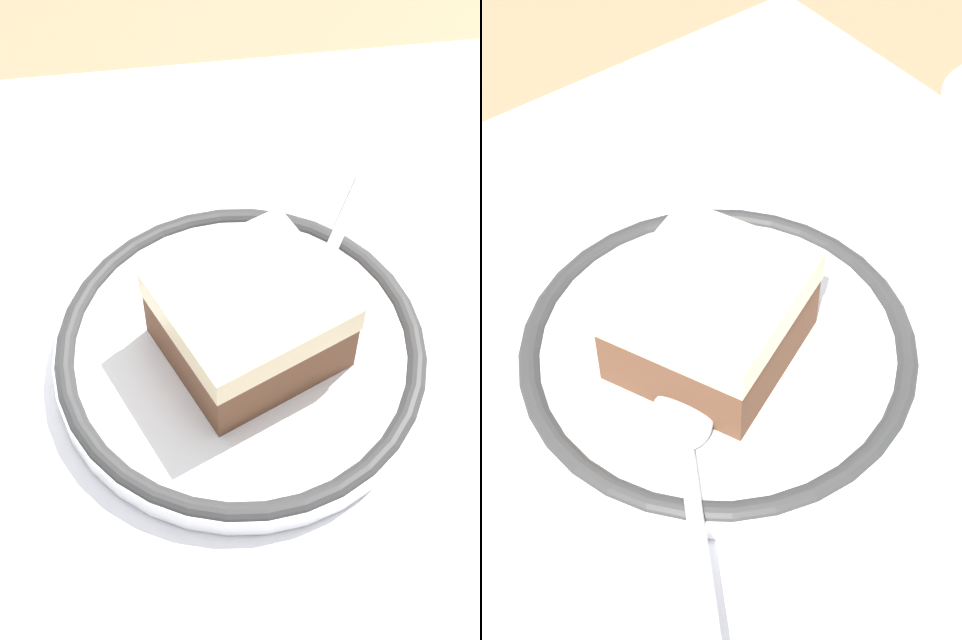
{
  "view_description": "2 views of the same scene",
  "coord_description": "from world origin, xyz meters",
  "views": [
    {
      "loc": [
        0.25,
        -0.02,
        0.4
      ],
      "look_at": [
        -0.0,
        0.02,
        0.03
      ],
      "focal_mm": 52.98,
      "sensor_mm": 36.0,
      "label": 1
    },
    {
      "loc": [
        -0.22,
        0.19,
        0.36
      ],
      "look_at": [
        -0.0,
        0.02,
        0.03
      ],
      "focal_mm": 54.55,
      "sensor_mm": 36.0,
      "label": 2
    }
  ],
  "objects": [
    {
      "name": "cake_slice",
      "position": [
        -0.0,
        0.02,
        0.04
      ],
      "size": [
        0.1,
        0.1,
        0.05
      ],
      "color": "brown",
      "rests_on": "plate"
    },
    {
      "name": "placemat",
      "position": [
        0.0,
        0.0,
        0.0
      ],
      "size": [
        0.46,
        0.43,
        0.0
      ],
      "primitive_type": "cube",
      "color": "white",
      "rests_on": "ground_plane"
    },
    {
      "name": "plate",
      "position": [
        -0.0,
        0.02,
        0.01
      ],
      "size": [
        0.18,
        0.18,
        0.02
      ],
      "color": "white",
      "rests_on": "placemat"
    },
    {
      "name": "spoon",
      "position": [
        -0.05,
        0.07,
        0.02
      ],
      "size": [
        0.12,
        0.08,
        0.01
      ],
      "color": "silver",
      "rests_on": "plate"
    },
    {
      "name": "ground_plane",
      "position": [
        0.0,
        0.0,
        0.0
      ],
      "size": [
        2.4,
        2.4,
        0.0
      ],
      "primitive_type": "plane",
      "color": "#9E7551"
    }
  ]
}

